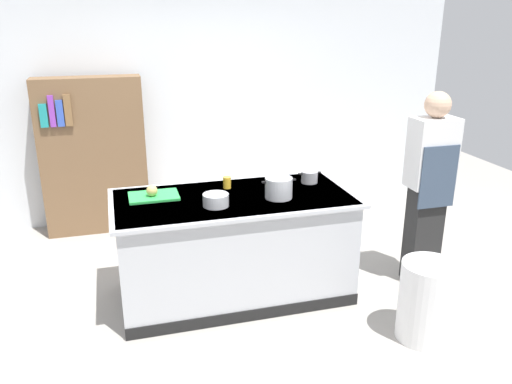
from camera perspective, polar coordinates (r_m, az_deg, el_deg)
ground_plane at (r=4.62m, az=-2.35°, el=-11.09°), size 10.00×10.00×0.00m
back_wall at (r=6.11m, az=-7.26°, el=11.27°), size 6.40×0.12×3.00m
counter_island at (r=4.40m, az=-2.43°, el=-5.86°), size 1.98×0.98×0.90m
cutting_board at (r=4.30m, az=-11.21°, el=-0.45°), size 0.40×0.28×0.02m
onion at (r=4.26m, az=-11.41°, el=0.14°), size 0.09×0.09×0.09m
stock_pot at (r=4.19m, az=2.52°, el=0.47°), size 0.29×0.22×0.17m
sauce_pan at (r=4.60m, az=5.91°, el=1.67°), size 0.21×0.14×0.10m
mixing_bowl at (r=4.03m, az=-4.46°, el=-0.88°), size 0.20×0.20×0.10m
juice_cup at (r=4.43m, az=-3.27°, el=1.05°), size 0.07×0.07×0.10m
trash_bin at (r=4.11m, az=18.32°, el=-11.36°), size 0.42×0.42×0.61m
person_chef at (r=4.72m, az=18.51°, el=0.76°), size 0.38×0.25×1.72m
bookshelf at (r=5.88m, az=-17.46°, el=3.77°), size 1.10×0.31×1.70m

